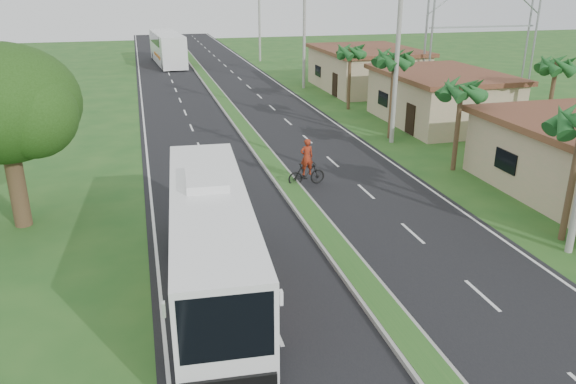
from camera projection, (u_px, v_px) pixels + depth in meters
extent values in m
plane|color=#22521E|center=(383.00, 311.00, 17.53)|extent=(180.00, 180.00, 0.00)
cube|color=black|center=(255.00, 143.00, 35.62)|extent=(14.00, 160.00, 0.02)
cube|color=gray|center=(255.00, 142.00, 35.59)|extent=(1.20, 160.00, 0.17)
cube|color=#22521E|center=(255.00, 140.00, 35.56)|extent=(0.95, 160.00, 0.02)
cube|color=silver|center=(147.00, 151.00, 34.03)|extent=(0.12, 160.00, 0.01)
cube|color=silver|center=(354.00, 136.00, 37.23)|extent=(0.12, 160.00, 0.01)
cube|color=tan|center=(440.00, 100.00, 40.19)|extent=(7.00, 10.00, 3.35)
cube|color=#59291F|center=(443.00, 74.00, 39.54)|extent=(7.60, 10.60, 0.32)
cube|color=tan|center=(366.00, 71.00, 52.83)|extent=(8.00, 11.00, 3.50)
cube|color=#59291F|center=(367.00, 50.00, 52.15)|extent=(8.60, 11.60, 0.32)
cylinder|color=#473321|center=(572.00, 180.00, 21.51)|extent=(0.26, 0.26, 5.00)
cylinder|color=#473321|center=(457.00, 129.00, 29.82)|extent=(0.26, 0.26, 4.60)
cylinder|color=#473321|center=(392.00, 97.00, 35.87)|extent=(0.26, 0.26, 5.40)
cylinder|color=#473321|center=(349.00, 79.00, 44.24)|extent=(0.26, 0.26, 4.80)
cylinder|color=#473321|center=(550.00, 104.00, 34.36)|extent=(0.26, 0.26, 5.20)
cylinder|color=#473321|center=(16.00, 180.00, 23.01)|extent=(0.70, 0.70, 4.00)
ellipsoid|color=#1E3C10|center=(2.00, 103.00, 21.88)|extent=(6.00, 6.00, 4.68)
sphere|color=#1E3C10|center=(32.00, 114.00, 21.37)|extent=(3.40, 3.40, 3.40)
cylinder|color=gray|center=(398.00, 46.00, 33.73)|extent=(0.28, 0.28, 12.00)
cylinder|color=gray|center=(304.00, 29.00, 52.00)|extent=(0.28, 0.28, 11.00)
cylinder|color=gray|center=(259.00, 18.00, 70.18)|extent=(0.28, 0.28, 10.50)
cylinder|color=gray|center=(432.00, 28.00, 46.16)|extent=(0.18, 0.18, 12.00)
cylinder|color=gray|center=(537.00, 26.00, 48.55)|extent=(0.18, 0.18, 12.00)
cylinder|color=gray|center=(427.00, 27.00, 47.06)|extent=(0.18, 0.18, 12.00)
cylinder|color=gray|center=(529.00, 25.00, 49.45)|extent=(0.18, 0.18, 12.00)
cube|color=gray|center=(483.00, 27.00, 47.81)|extent=(10.00, 0.14, 0.14)
cube|color=white|center=(211.00, 239.00, 17.92)|extent=(3.16, 11.64, 3.02)
cube|color=black|center=(209.00, 213.00, 18.22)|extent=(3.06, 9.35, 1.21)
cube|color=black|center=(226.00, 327.00, 12.52)|extent=(2.16, 0.28, 1.69)
cube|color=red|center=(214.00, 273.00, 17.08)|extent=(2.78, 5.14, 0.53)
cube|color=gold|center=(212.00, 258.00, 18.49)|extent=(2.63, 3.03, 0.24)
cube|color=white|center=(206.00, 179.00, 18.40)|extent=(1.49, 2.39, 0.27)
cylinder|color=black|center=(181.00, 349.00, 14.89)|extent=(0.37, 1.02, 1.00)
cylinder|color=black|center=(262.00, 340.00, 15.28)|extent=(0.37, 1.02, 1.00)
cylinder|color=black|center=(179.00, 241.00, 21.06)|extent=(0.37, 1.02, 1.00)
cylinder|color=black|center=(236.00, 237.00, 21.45)|extent=(0.37, 1.02, 1.00)
cube|color=white|center=(167.00, 48.00, 68.31)|extent=(3.73, 13.15, 3.61)
cube|color=black|center=(166.00, 39.00, 68.43)|extent=(3.54, 9.78, 1.23)
cube|color=#DA5D15|center=(169.00, 55.00, 67.55)|extent=(3.30, 6.40, 0.40)
cylinder|color=black|center=(164.00, 67.00, 63.69)|extent=(0.41, 1.11, 1.08)
cylinder|color=black|center=(185.00, 66.00, 64.44)|extent=(0.41, 1.11, 1.08)
cylinder|color=black|center=(154.00, 56.00, 72.69)|extent=(0.41, 1.11, 1.08)
cylinder|color=black|center=(173.00, 55.00, 73.44)|extent=(0.41, 1.11, 1.08)
imported|color=black|center=(306.00, 174.00, 28.14)|extent=(1.98, 0.71, 1.16)
imported|color=maroon|center=(307.00, 157.00, 27.82)|extent=(0.71, 0.50, 1.86)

